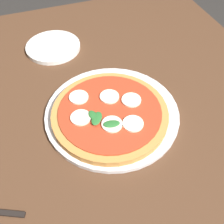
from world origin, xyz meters
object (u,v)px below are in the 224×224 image
Objects in this scene: serving_tray at (112,113)px; pizza at (110,113)px; plate_white at (53,47)px; dining_table at (90,124)px.

pizza is at bearing 50.70° from serving_tray.
pizza is at bearing 102.21° from plate_white.
plate_white is at bearing -77.79° from pizza.
dining_table is 0.12m from serving_tray.
serving_tray is 0.36m from plate_white.
plate_white reaches higher than serving_tray.
pizza reaches higher than dining_table.
dining_table is 3.87× the size of pizza.
serving_tray is at bearing 104.38° from plate_white.
dining_table is at bearing -60.24° from pizza.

